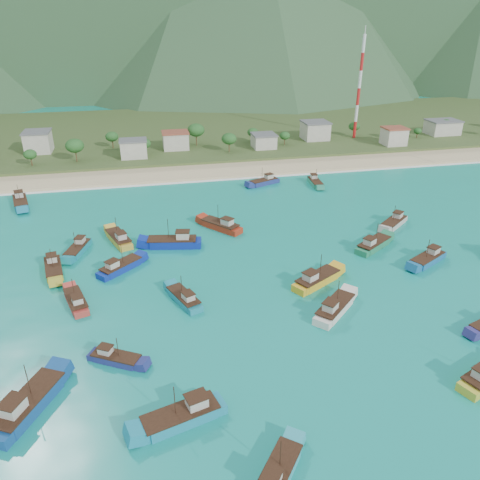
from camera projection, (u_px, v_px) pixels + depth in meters
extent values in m
plane|color=#0B7E75|center=(270.00, 293.00, 89.99)|extent=(600.00, 600.00, 0.00)
cube|color=beige|center=(208.00, 172.00, 159.53)|extent=(400.00, 18.00, 1.20)
cube|color=#385123|center=(188.00, 132.00, 213.23)|extent=(400.00, 110.00, 2.40)
cube|color=white|center=(212.00, 180.00, 151.17)|extent=(400.00, 2.50, 0.08)
cube|color=beige|center=(38.00, 142.00, 174.79)|extent=(9.08, 9.92, 7.36)
cube|color=beige|center=(134.00, 149.00, 168.34)|extent=(9.17, 7.12, 6.00)
cube|color=beige|center=(176.00, 141.00, 179.04)|extent=(9.49, 7.91, 6.13)
cube|color=beige|center=(264.00, 141.00, 180.92)|extent=(8.44, 8.51, 4.89)
cube|color=beige|center=(315.00, 131.00, 193.08)|extent=(10.04, 9.68, 6.76)
cube|color=beige|center=(394.00, 137.00, 184.74)|extent=(8.36, 7.44, 6.36)
cube|color=beige|center=(442.00, 128.00, 201.47)|extent=(12.86, 9.20, 5.51)
cylinder|color=red|center=(355.00, 130.00, 195.55)|extent=(1.20, 1.20, 6.67)
cylinder|color=white|center=(356.00, 113.00, 192.65)|extent=(1.20, 1.20, 6.67)
cylinder|color=red|center=(358.00, 97.00, 189.75)|extent=(1.20, 1.20, 6.67)
cylinder|color=white|center=(360.00, 79.00, 186.85)|extent=(1.20, 1.20, 6.67)
cylinder|color=red|center=(362.00, 62.00, 183.95)|extent=(1.20, 1.20, 6.67)
cylinder|color=white|center=(364.00, 43.00, 181.05)|extent=(1.20, 1.20, 6.67)
cube|color=maroon|center=(220.00, 226.00, 116.62)|extent=(9.75, 10.85, 2.05)
cube|color=beige|center=(227.00, 222.00, 114.51)|extent=(3.23, 3.30, 1.67)
cylinder|color=#382114|center=(218.00, 213.00, 115.53)|extent=(0.12, 0.12, 4.62)
cube|color=#AE362D|center=(76.00, 302.00, 86.27)|extent=(5.51, 9.80, 1.71)
cube|color=beige|center=(77.00, 300.00, 84.10)|extent=(2.29, 2.56, 1.39)
cylinder|color=#382114|center=(73.00, 288.00, 85.48)|extent=(0.12, 0.12, 3.85)
cube|color=#1E774F|center=(374.00, 246.00, 107.06)|extent=(10.90, 8.73, 1.99)
cube|color=beige|center=(370.00, 242.00, 104.83)|extent=(3.18, 3.04, 1.62)
cylinder|color=#382114|center=(377.00, 232.00, 106.05)|extent=(0.12, 0.12, 4.47)
cube|color=teal|center=(184.00, 299.00, 87.12)|extent=(6.23, 9.90, 1.73)
cube|color=beige|center=(188.00, 297.00, 84.99)|extent=(2.44, 2.67, 1.41)
cylinder|color=#382114|center=(181.00, 285.00, 86.30)|extent=(0.12, 0.12, 3.90)
cube|color=navy|center=(263.00, 183.00, 147.20)|extent=(10.59, 6.64, 1.86)
cube|color=beige|center=(269.00, 177.00, 147.53)|extent=(2.85, 2.61, 1.51)
cylinder|color=#382114|center=(262.00, 174.00, 145.59)|extent=(0.12, 0.12, 4.17)
cube|color=navy|center=(121.00, 268.00, 97.78)|extent=(9.72, 9.01, 1.86)
cube|color=beige|center=(112.00, 265.00, 95.54)|extent=(2.99, 2.94, 1.51)
cylinder|color=#382114|center=(122.00, 254.00, 96.89)|extent=(0.12, 0.12, 4.19)
cube|color=gold|center=(119.00, 239.00, 110.00)|extent=(6.71, 11.30, 1.97)
cube|color=beige|center=(121.00, 236.00, 107.53)|extent=(2.71, 3.00, 1.60)
cylinder|color=#382114|center=(116.00, 226.00, 109.07)|extent=(0.12, 0.12, 4.44)
cube|color=gold|center=(317.00, 281.00, 92.88)|extent=(11.49, 8.59, 2.06)
cube|color=beige|center=(310.00, 276.00, 90.66)|extent=(3.27, 3.09, 1.68)
cylinder|color=#382114|center=(321.00, 265.00, 91.81)|extent=(0.12, 0.12, 4.64)
cube|color=teal|center=(278.00, 475.00, 53.86)|extent=(8.36, 9.43, 1.78)
cube|color=beige|center=(271.00, 479.00, 51.55)|extent=(2.78, 2.85, 1.44)
cylinder|color=#382114|center=(281.00, 453.00, 53.05)|extent=(0.12, 0.12, 4.00)
cube|color=#155D94|center=(427.00, 261.00, 100.63)|extent=(10.65, 7.71, 1.90)
cube|color=beige|center=(433.00, 250.00, 101.14)|extent=(3.00, 2.82, 1.54)
cylinder|color=#382114|center=(428.00, 249.00, 98.94)|extent=(0.12, 0.12, 4.27)
cube|color=teal|center=(181.00, 419.00, 61.15)|extent=(11.87, 6.32, 2.07)
cube|color=beige|center=(197.00, 402.00, 61.32)|extent=(3.06, 2.71, 1.68)
cylinder|color=#382114|center=(175.00, 401.00, 59.42)|extent=(0.12, 0.12, 4.66)
cube|color=teal|center=(78.00, 251.00, 105.01)|extent=(5.70, 10.14, 1.77)
cube|color=beige|center=(80.00, 240.00, 106.10)|extent=(2.37, 2.65, 1.44)
cylinder|color=#382114|center=(75.00, 240.00, 103.26)|extent=(0.12, 0.12, 3.98)
cube|color=#167296|center=(21.00, 204.00, 130.72)|extent=(6.21, 12.04, 2.10)
cube|color=beige|center=(19.00, 194.00, 131.79)|extent=(2.71, 3.07, 1.71)
cylinder|color=#382114|center=(19.00, 193.00, 128.71)|extent=(0.12, 0.12, 4.72)
cube|color=#B3ACA3|center=(394.00, 224.00, 118.30)|extent=(10.01, 8.88, 1.89)
cube|color=beige|center=(398.00, 215.00, 119.04)|extent=(3.03, 2.96, 1.53)
cylinder|color=#382114|center=(394.00, 213.00, 116.55)|extent=(0.12, 0.12, 4.24)
cube|color=silver|center=(335.00, 309.00, 83.94)|extent=(10.38, 9.96, 2.02)
cube|color=beige|center=(330.00, 306.00, 81.47)|extent=(3.24, 3.21, 1.64)
cylinder|color=#382114|center=(338.00, 292.00, 82.98)|extent=(0.12, 0.12, 4.54)
cube|color=#237E60|center=(315.00, 183.00, 146.91)|extent=(3.55, 9.77, 1.74)
cube|color=beige|center=(314.00, 177.00, 147.97)|extent=(1.91, 2.30, 1.42)
cylinder|color=#382114|center=(316.00, 175.00, 145.19)|extent=(0.12, 0.12, 3.92)
cube|color=navy|center=(117.00, 360.00, 71.94)|extent=(8.63, 6.41, 1.55)
cube|color=beige|center=(106.00, 350.00, 71.80)|extent=(2.45, 2.31, 1.26)
cylinder|color=#382114|center=(118.00, 347.00, 70.71)|extent=(0.12, 0.12, 3.48)
cube|color=navy|center=(30.00, 405.00, 63.16)|extent=(9.19, 12.90, 2.29)
cube|color=beige|center=(13.00, 407.00, 60.02)|extent=(3.38, 3.61, 1.86)
cylinder|color=#382114|center=(28.00, 380.00, 62.16)|extent=(0.12, 0.12, 5.16)
cube|color=navy|center=(172.00, 244.00, 107.70)|extent=(12.89, 5.88, 2.26)
cube|color=beige|center=(183.00, 235.00, 106.88)|extent=(3.19, 2.75, 1.84)
cylinder|color=#382114|center=(168.00, 229.00, 106.09)|extent=(0.12, 0.12, 5.08)
cube|color=gold|center=(54.00, 270.00, 96.75)|extent=(5.07, 10.88, 1.91)
cube|color=beige|center=(52.00, 259.00, 97.77)|extent=(2.35, 2.71, 1.55)
cylinder|color=#382114|center=(51.00, 258.00, 94.91)|extent=(0.12, 0.12, 4.29)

